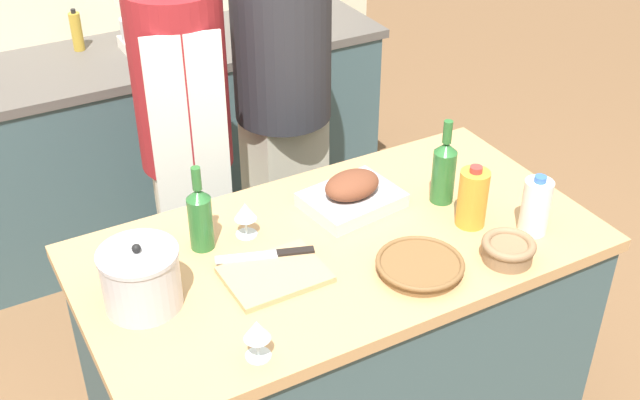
# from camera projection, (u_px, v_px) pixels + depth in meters

# --- Properties ---
(kitchen_island) EXTENTS (1.51, 0.80, 0.90)m
(kitchen_island) POSITION_uv_depth(u_px,v_px,m) (338.00, 355.00, 2.58)
(kitchen_island) COLOR #3D565B
(kitchen_island) RESTS_ON ground_plane
(back_counter) EXTENTS (2.08, 0.60, 0.91)m
(back_counter) POSITION_uv_depth(u_px,v_px,m) (165.00, 140.00, 3.77)
(back_counter) COLOR #3D565B
(back_counter) RESTS_ON ground_plane
(roasting_pan) EXTENTS (0.31, 0.25, 0.12)m
(roasting_pan) POSITION_uv_depth(u_px,v_px,m) (352.00, 194.00, 2.47)
(roasting_pan) COLOR #BCBCC1
(roasting_pan) RESTS_ON kitchen_island
(wicker_basket) EXTENTS (0.25, 0.25, 0.04)m
(wicker_basket) POSITION_uv_depth(u_px,v_px,m) (420.00, 266.00, 2.21)
(wicker_basket) COLOR brown
(wicker_basket) RESTS_ON kitchen_island
(cutting_board) EXTENTS (0.27, 0.21, 0.02)m
(cutting_board) POSITION_uv_depth(u_px,v_px,m) (275.00, 275.00, 2.19)
(cutting_board) COLOR tan
(cutting_board) RESTS_ON kitchen_island
(stock_pot) EXTENTS (0.21, 0.21, 0.19)m
(stock_pot) POSITION_uv_depth(u_px,v_px,m) (141.00, 278.00, 2.06)
(stock_pot) COLOR #B7B7BC
(stock_pot) RESTS_ON kitchen_island
(mixing_bowl) EXTENTS (0.15, 0.15, 0.06)m
(mixing_bowl) POSITION_uv_depth(u_px,v_px,m) (508.00, 249.00, 2.24)
(mixing_bowl) COLOR #846647
(mixing_bowl) RESTS_ON kitchen_island
(juice_jug) EXTENTS (0.09, 0.09, 0.20)m
(juice_jug) POSITION_uv_depth(u_px,v_px,m) (473.00, 198.00, 2.36)
(juice_jug) COLOR orange
(juice_jug) RESTS_ON kitchen_island
(milk_jug) EXTENTS (0.08, 0.08, 0.19)m
(milk_jug) POSITION_uv_depth(u_px,v_px,m) (536.00, 206.00, 2.33)
(milk_jug) COLOR white
(milk_jug) RESTS_ON kitchen_island
(wine_bottle_green) EXTENTS (0.07, 0.07, 0.28)m
(wine_bottle_green) POSITION_uv_depth(u_px,v_px,m) (444.00, 170.00, 2.46)
(wine_bottle_green) COLOR #28662D
(wine_bottle_green) RESTS_ON kitchen_island
(wine_bottle_dark) EXTENTS (0.07, 0.07, 0.27)m
(wine_bottle_dark) POSITION_uv_depth(u_px,v_px,m) (200.00, 217.00, 2.26)
(wine_bottle_dark) COLOR #28662D
(wine_bottle_dark) RESTS_ON kitchen_island
(wine_glass_left) EXTENTS (0.07, 0.07, 0.11)m
(wine_glass_left) POSITION_uv_depth(u_px,v_px,m) (245.00, 213.00, 2.32)
(wine_glass_left) COLOR silver
(wine_glass_left) RESTS_ON kitchen_island
(wine_glass_right) EXTENTS (0.07, 0.07, 0.11)m
(wine_glass_right) POSITION_uv_depth(u_px,v_px,m) (257.00, 332.00, 1.90)
(wine_glass_right) COLOR silver
(wine_glass_right) RESTS_ON kitchen_island
(knife_chef) EXTENTS (0.27, 0.12, 0.01)m
(knife_chef) POSITION_uv_depth(u_px,v_px,m) (269.00, 255.00, 2.25)
(knife_chef) COLOR #B7B7BC
(knife_chef) RESTS_ON cutting_board
(stand_mixer) EXTENTS (0.18, 0.14, 0.29)m
(stand_mixer) POSITION_uv_depth(u_px,v_px,m) (140.00, 22.00, 3.47)
(stand_mixer) COLOR silver
(stand_mixer) RESTS_ON back_counter
(condiment_bottle_short) EXTENTS (0.06, 0.06, 0.18)m
(condiment_bottle_short) POSITION_uv_depth(u_px,v_px,m) (295.00, 0.00, 3.83)
(condiment_bottle_short) COLOR #332D28
(condiment_bottle_short) RESTS_ON back_counter
(condiment_bottle_extra) EXTENTS (0.05, 0.05, 0.19)m
(condiment_bottle_extra) POSITION_uv_depth(u_px,v_px,m) (77.00, 31.00, 3.48)
(condiment_bottle_extra) COLOR #B28E2D
(condiment_bottle_extra) RESTS_ON back_counter
(person_cook_aproned) EXTENTS (0.33, 0.36, 1.62)m
(person_cook_aproned) POSITION_uv_depth(u_px,v_px,m) (185.00, 134.00, 2.89)
(person_cook_aproned) COLOR beige
(person_cook_aproned) RESTS_ON ground_plane
(person_cook_guest) EXTENTS (0.37, 0.37, 1.78)m
(person_cook_guest) POSITION_uv_depth(u_px,v_px,m) (283.00, 85.00, 3.04)
(person_cook_guest) COLOR beige
(person_cook_guest) RESTS_ON ground_plane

